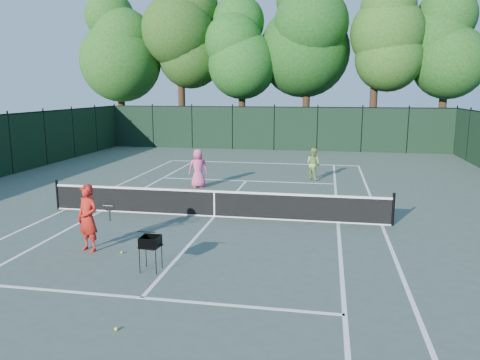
% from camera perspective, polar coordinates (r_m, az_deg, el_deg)
% --- Properties ---
extents(ground, '(90.00, 90.00, 0.00)m').
position_cam_1_polar(ground, '(15.93, -3.14, -4.48)').
color(ground, '#415045').
rests_on(ground, ground).
extents(sideline_doubles_left, '(0.10, 23.77, 0.01)m').
position_cam_1_polar(sideline_doubles_left, '(18.00, -20.40, -3.34)').
color(sideline_doubles_left, white).
rests_on(sideline_doubles_left, ground).
extents(sideline_doubles_right, '(0.10, 23.77, 0.01)m').
position_cam_1_polar(sideline_doubles_right, '(15.62, 16.91, -5.26)').
color(sideline_doubles_right, white).
rests_on(sideline_doubles_right, ground).
extents(sideline_singles_left, '(0.10, 23.77, 0.01)m').
position_cam_1_polar(sideline_singles_left, '(17.34, -16.50, -3.63)').
color(sideline_singles_left, white).
rests_on(sideline_singles_left, ground).
extents(sideline_singles_right, '(0.10, 23.77, 0.01)m').
position_cam_1_polar(sideline_singles_right, '(15.52, 11.86, -5.12)').
color(sideline_singles_right, white).
rests_on(sideline_singles_right, ground).
extents(baseline_far, '(10.97, 0.10, 0.01)m').
position_cam_1_polar(baseline_far, '(27.38, 2.72, 2.08)').
color(baseline_far, white).
rests_on(baseline_far, ground).
extents(service_line_near, '(8.23, 0.10, 0.01)m').
position_cam_1_polar(service_line_near, '(10.19, -11.87, -13.87)').
color(service_line_near, white).
rests_on(service_line_near, ground).
extents(service_line_far, '(8.23, 0.10, 0.01)m').
position_cam_1_polar(service_line_far, '(22.04, 0.77, -0.10)').
color(service_line_far, white).
rests_on(service_line_far, ground).
extents(center_service_line, '(0.10, 12.80, 0.01)m').
position_cam_1_polar(center_service_line, '(15.93, -3.14, -4.46)').
color(center_service_line, white).
rests_on(center_service_line, ground).
extents(tennis_net, '(11.69, 0.09, 1.06)m').
position_cam_1_polar(tennis_net, '(15.81, -3.16, -2.81)').
color(tennis_net, black).
rests_on(tennis_net, ground).
extents(fence_far, '(24.00, 0.05, 3.00)m').
position_cam_1_polar(fence_far, '(33.23, 4.18, 6.24)').
color(fence_far, black).
rests_on(fence_far, ground).
extents(tree_0, '(6.40, 6.40, 13.14)m').
position_cam_1_polar(tree_0, '(40.23, -14.60, 16.25)').
color(tree_0, black).
rests_on(tree_0, ground).
extents(tree_1, '(6.80, 6.80, 13.98)m').
position_cam_1_polar(tree_1, '(38.96, -7.31, 17.47)').
color(tree_1, black).
rests_on(tree_1, ground).
extents(tree_2, '(6.00, 6.00, 12.40)m').
position_cam_1_polar(tree_2, '(37.48, 0.24, 16.34)').
color(tree_2, black).
rests_on(tree_2, ground).
extents(tree_3, '(7.00, 7.00, 14.45)m').
position_cam_1_polar(tree_3, '(37.56, 8.32, 18.18)').
color(tree_3, black).
rests_on(tree_3, ground).
extents(tree_4, '(6.20, 6.20, 12.97)m').
position_cam_1_polar(tree_4, '(36.88, 16.36, 16.65)').
color(tree_4, black).
rests_on(tree_4, ground).
extents(tree_5, '(5.80, 5.80, 12.23)m').
position_cam_1_polar(tree_5, '(38.10, 24.01, 15.31)').
color(tree_5, black).
rests_on(tree_5, ground).
extents(coach, '(1.08, 0.63, 1.80)m').
position_cam_1_polar(coach, '(13.03, -18.05, -4.43)').
color(coach, red).
rests_on(coach, ground).
extents(player_pink, '(0.96, 0.78, 1.70)m').
position_cam_1_polar(player_pink, '(20.54, -5.12, 1.44)').
color(player_pink, '#E04F83').
rests_on(player_pink, ground).
extents(player_green, '(0.94, 0.91, 1.53)m').
position_cam_1_polar(player_green, '(22.50, 8.93, 1.96)').
color(player_green, '#86B259').
rests_on(player_green, ground).
extents(ball_hopper, '(0.53, 0.53, 0.85)m').
position_cam_1_polar(ball_hopper, '(11.31, -10.88, -7.44)').
color(ball_hopper, black).
rests_on(ball_hopper, ground).
extents(loose_ball_near_cart, '(0.07, 0.07, 0.07)m').
position_cam_1_polar(loose_ball_near_cart, '(9.06, -14.87, -17.14)').
color(loose_ball_near_cart, '#D4F031').
rests_on(loose_ball_near_cart, ground).
extents(loose_ball_midcourt, '(0.07, 0.07, 0.07)m').
position_cam_1_polar(loose_ball_midcourt, '(12.82, -14.23, -8.55)').
color(loose_ball_midcourt, '#B9D62B').
rests_on(loose_ball_midcourt, ground).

